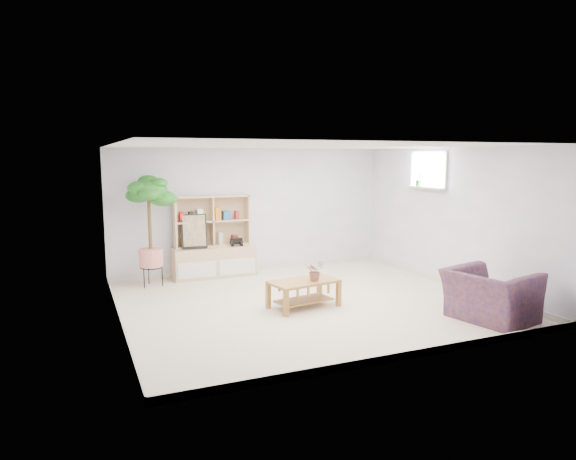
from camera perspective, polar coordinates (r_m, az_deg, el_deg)
name	(u,v)px	position (r m, az deg, el deg)	size (l,w,h in m)	color
floor	(305,302)	(8.03, 1.95, -8.05)	(5.50, 5.00, 0.01)	beige
ceiling	(306,146)	(7.72, 2.03, 9.33)	(5.50, 5.00, 0.01)	white
walls	(306,226)	(7.78, 1.99, 0.47)	(5.51, 5.01, 2.40)	white
baseboard	(305,299)	(8.02, 1.95, -7.71)	(5.50, 5.00, 0.10)	silver
window	(429,170)	(9.67, 15.38, 6.44)	(0.10, 0.98, 0.68)	white
window_sill	(425,188)	(9.65, 15.02, 4.54)	(0.14, 1.00, 0.04)	silver
storage_unit	(214,237)	(9.65, -8.27, -0.75)	(1.52, 0.51, 1.52)	#E1BB86
poster	(194,232)	(9.49, -10.39, -0.17)	(0.46, 0.11, 0.64)	yellow
toy_truck	(236,241)	(9.74, -5.75, -1.26)	(0.31, 0.21, 0.17)	black
coffee_table	(304,294)	(7.73, 1.75, -7.11)	(1.01, 0.55, 0.41)	olive
table_plant	(315,271)	(7.66, 2.99, -4.54)	(0.26, 0.23, 0.29)	#317A3F
floor_tree	(150,231)	(9.14, -15.09, -0.15)	(0.71, 0.71, 1.93)	#13641B
armchair	(491,292)	(7.61, 21.59, -6.43)	(1.08, 0.94, 0.80)	#181852
sill_plant	(419,179)	(9.80, 14.35, 5.46)	(0.14, 0.11, 0.25)	#13641B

